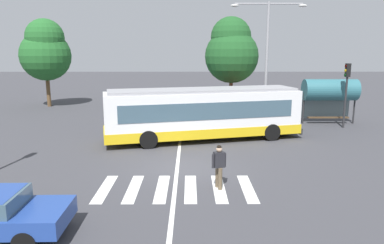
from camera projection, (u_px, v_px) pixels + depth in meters
The scene contains 15 objects.
ground_plane at pixel (183, 168), 15.94m from camera, with size 160.00×160.00×0.00m, color #3D3D42.
city_transit_bus at pixel (204, 114), 20.84m from camera, with size 11.92×5.26×3.06m.
pedestrian_crossing_street at pixel (219, 164), 13.41m from camera, with size 0.55×0.42×1.72m.
parked_car_blue at pixel (140, 102), 31.27m from camera, with size 1.89×4.51×1.35m.
parked_car_white at pixel (171, 102), 31.48m from camera, with size 2.02×4.58×1.35m.
parked_car_teal at pixel (200, 103), 31.25m from camera, with size 1.99×4.56×1.35m.
parked_car_red at pixel (231, 102), 31.72m from camera, with size 2.19×4.64×1.35m.
parked_car_champagne at pixel (261, 102), 31.73m from camera, with size 2.03×4.58×1.35m.
traffic_light_far_corner at pixel (347, 85), 23.93m from camera, with size 0.33×0.32×4.41m.
bus_stop_shelter at pixel (330, 91), 25.48m from camera, with size 3.83×1.54×3.25m.
twin_arm_street_lamp at pixel (267, 49), 25.24m from camera, with size 5.37×0.32×8.63m.
background_tree_left at pixel (45, 51), 32.98m from camera, with size 4.67×4.67×8.20m.
background_tree_right at pixel (231, 51), 33.80m from camera, with size 5.14×5.14×8.49m.
crosswalk_painted_stripes at pixel (176, 188), 13.56m from camera, with size 5.93×2.84×0.01m.
lane_center_line at pixel (179, 155), 17.90m from camera, with size 0.16×24.00×0.01m, color silver.
Camera 1 is at (0.33, -15.24, 5.15)m, focal length 33.02 mm.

